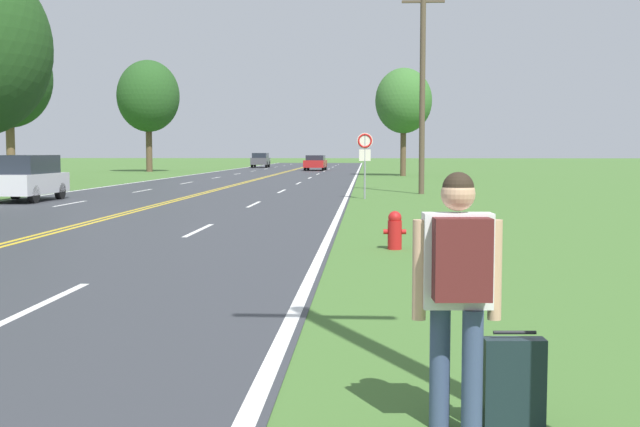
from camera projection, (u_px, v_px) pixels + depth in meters
hitchhiker_person at (458, 275)px, 5.16m from camera, size 0.58×0.42×1.71m
suitcase at (514, 385)px, 5.25m from camera, size 0.41×0.16×0.67m
fire_hydrant at (395, 230)px, 15.00m from camera, size 0.43×0.27×0.72m
traffic_sign at (365, 149)px, 30.60m from camera, size 0.60×0.10×2.53m
utility_pole_midground at (422, 88)px, 33.97m from camera, size 1.80×0.24×8.71m
tree_behind_sign at (148, 96)px, 70.38m from camera, size 5.46×5.46×9.79m
tree_mid_treeline at (404, 101)px, 58.43m from camera, size 4.13×4.13×7.87m
tree_right_cluster at (9, 79)px, 47.35m from camera, size 5.05×5.05×9.03m
car_silver_van_nearest at (24, 177)px, 29.22m from camera, size 1.95×3.92×1.69m
car_red_sedan_approaching at (315, 162)px, 75.23m from camera, size 1.98×4.68×1.43m
car_dark_grey_suv_mid_near at (261, 160)px, 88.08m from camera, size 1.81×3.93×1.61m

